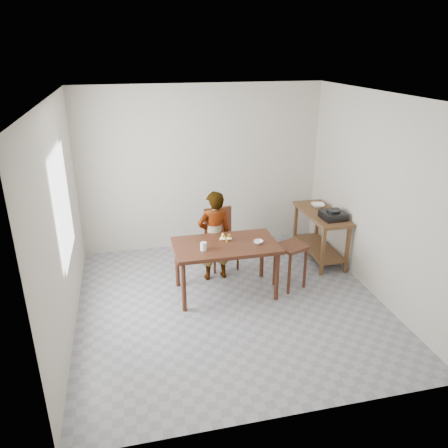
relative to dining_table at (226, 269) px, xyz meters
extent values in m
cube|color=gray|center=(0.00, -0.30, -0.40)|extent=(4.00, 4.00, 0.04)
cube|color=white|center=(0.00, -0.30, 2.35)|extent=(4.00, 4.00, 0.04)
cube|color=beige|center=(0.00, 1.72, 0.98)|extent=(4.00, 0.04, 2.70)
cube|color=beige|center=(0.00, -2.32, 0.98)|extent=(4.00, 0.04, 2.70)
cube|color=beige|center=(-2.02, -0.30, 0.98)|extent=(0.04, 4.00, 2.70)
cube|color=beige|center=(2.02, -0.30, 0.98)|extent=(0.04, 4.00, 2.70)
cube|color=white|center=(-1.97, -0.10, 1.12)|extent=(0.02, 1.10, 1.30)
imported|color=white|center=(-0.06, 0.46, 0.30)|extent=(0.52, 0.37, 1.35)
cylinder|color=white|center=(-0.33, -0.12, 0.43)|extent=(0.10, 0.10, 0.11)
imported|color=white|center=(0.43, -0.08, 0.40)|extent=(0.16, 0.16, 0.04)
imported|color=white|center=(1.76, 0.95, 0.45)|extent=(0.27, 0.27, 0.05)
cube|color=black|center=(1.76, 0.41, 0.48)|extent=(0.35, 0.35, 0.11)
camera|label=1|loc=(-1.24, -5.19, 2.84)|focal=35.00mm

